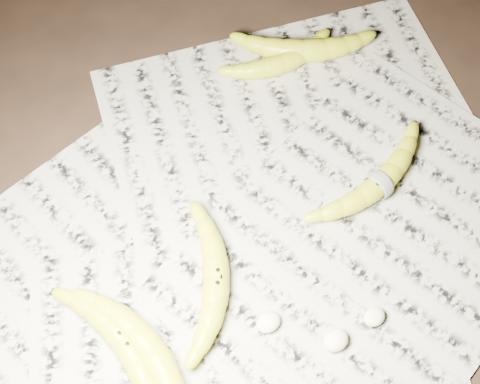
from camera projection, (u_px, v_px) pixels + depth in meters
ground at (244, 239)px, 0.94m from camera, size 3.00×3.00×0.00m
newspaper_patch at (247, 248)px, 0.92m from camera, size 0.90×0.70×0.01m
banana_left_a at (124, 342)px, 0.84m from camera, size 0.07×0.20×0.03m
banana_left_b at (151, 352)px, 0.83m from camera, size 0.07×0.22×0.04m
banana_center at (216, 280)px, 0.88m from camera, size 0.16×0.19×0.04m
banana_taped at (379, 183)px, 0.95m from camera, size 0.21×0.08×0.03m
banana_upper_a at (304, 49)px, 1.06m from camera, size 0.20×0.16×0.04m
banana_upper_b at (282, 62)px, 1.05m from camera, size 0.17×0.08×0.03m
measuring_tape at (379, 183)px, 0.95m from camera, size 0.01×0.04×0.04m
flesh_chunk_a at (268, 321)px, 0.86m from camera, size 0.03×0.03×0.02m
flesh_chunk_b at (336, 339)px, 0.85m from camera, size 0.03×0.03×0.02m
flesh_chunk_c at (375, 316)px, 0.87m from camera, size 0.03×0.02×0.02m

